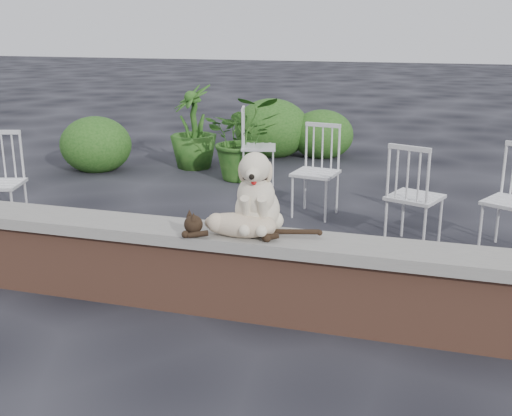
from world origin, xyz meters
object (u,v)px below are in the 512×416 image
(chair_c, at_px, (415,195))
(potted_plant_a, at_px, (244,138))
(dog, at_px, (257,190))
(potted_plant_b, at_px, (193,127))
(cat, at_px, (239,224))
(chair_b, at_px, (316,171))
(chair_e, at_px, (259,146))

(chair_c, height_order, potted_plant_a, potted_plant_a)
(dog, bearing_deg, potted_plant_b, 108.44)
(cat, distance_m, chair_b, 2.49)
(potted_plant_a, bearing_deg, chair_b, -47.41)
(chair_b, relative_size, chair_e, 1.00)
(chair_e, xyz_separation_m, potted_plant_a, (-0.24, 0.12, 0.07))
(cat, height_order, chair_c, chair_c)
(dog, height_order, potted_plant_b, dog)
(potted_plant_b, bearing_deg, chair_c, -37.76)
(dog, relative_size, cat, 0.54)
(potted_plant_a, relative_size, potted_plant_b, 0.94)
(dog, bearing_deg, chair_c, 51.08)
(cat, distance_m, potted_plant_b, 4.69)
(chair_b, xyz_separation_m, potted_plant_b, (-2.06, 1.73, 0.10))
(chair_c, xyz_separation_m, potted_plant_a, (-2.23, 1.96, 0.07))
(cat, bearing_deg, chair_b, 80.65)
(dog, distance_m, chair_b, 2.36)
(chair_e, distance_m, potted_plant_a, 0.27)
(chair_b, xyz_separation_m, chair_e, (-0.96, 1.18, 0.00))
(chair_c, distance_m, potted_plant_a, 2.97)
(cat, xyz_separation_m, potted_plant_b, (-2.05, 4.21, -0.10))
(chair_e, xyz_separation_m, potted_plant_b, (-1.09, 0.55, 0.10))
(chair_c, distance_m, potted_plant_b, 3.90)
(cat, relative_size, potted_plant_b, 0.93)
(chair_b, height_order, chair_c, same)
(cat, relative_size, chair_c, 1.14)
(chair_b, distance_m, potted_plant_b, 2.69)
(chair_c, bearing_deg, potted_plant_a, -21.01)
(chair_b, relative_size, chair_c, 1.00)
(dog, distance_m, chair_e, 3.68)
(cat, bearing_deg, chair_e, 95.42)
(dog, relative_size, chair_c, 0.61)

